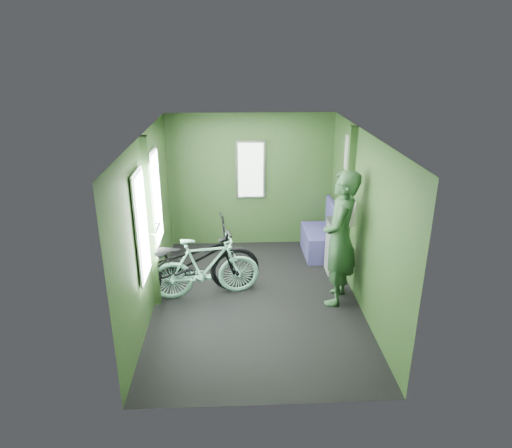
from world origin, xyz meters
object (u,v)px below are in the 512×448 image
(passenger, at_px, (340,239))
(bench_seat, at_px, (320,239))
(bicycle_mint, at_px, (207,296))
(waste_box, at_px, (336,246))
(bicycle_black, at_px, (188,297))

(passenger, distance_m, bench_seat, 1.63)
(bicycle_mint, height_order, waste_box, waste_box)
(passenger, height_order, waste_box, passenger)
(bench_seat, bearing_deg, passenger, -91.76)
(passenger, xyz_separation_m, waste_box, (0.15, 0.84, -0.50))
(bicycle_black, height_order, passenger, passenger)
(bicycle_black, xyz_separation_m, passenger, (2.07, -0.18, 0.93))
(bicycle_black, bearing_deg, waste_box, -85.64)
(bicycle_black, bearing_deg, passenger, -107.26)
(bicycle_mint, xyz_separation_m, bench_seat, (1.84, 1.31, 0.27))
(bicycle_mint, distance_m, bench_seat, 2.28)
(bicycle_black, bearing_deg, bicycle_mint, -102.28)
(bicycle_mint, distance_m, waste_box, 2.11)
(passenger, bearing_deg, bench_seat, -160.36)
(bicycle_mint, xyz_separation_m, waste_box, (1.96, 0.66, 0.43))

